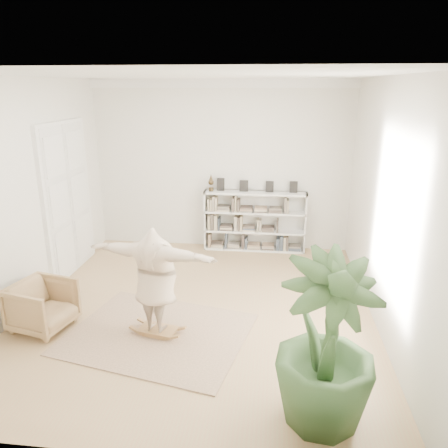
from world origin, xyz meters
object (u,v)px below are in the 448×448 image
object	(u,v)px
armchair	(43,306)
houseplant	(326,344)
bookshelf	(254,222)
person	(155,277)
rocker_board	(158,330)

from	to	relation	value
armchair	houseplant	xyz separation A→B (m)	(3.92, -1.44, 0.58)
bookshelf	houseplant	bearing A→B (deg)	-79.02
person	houseplant	bearing A→B (deg)	158.60
armchair	houseplant	distance (m)	4.21
rocker_board	houseplant	bearing A→B (deg)	-21.40
armchair	bookshelf	bearing A→B (deg)	-25.28
bookshelf	person	distance (m)	3.85
rocker_board	armchair	bearing A→B (deg)	-167.20
bookshelf	houseplant	world-z (taller)	houseplant
rocker_board	houseplant	world-z (taller)	houseplant
bookshelf	armchair	world-z (taller)	bookshelf
person	houseplant	distance (m)	2.63
bookshelf	armchair	xyz separation A→B (m)	(-2.93, -3.66, -0.27)
bookshelf	houseplant	xyz separation A→B (m)	(0.99, -5.10, 0.31)
bookshelf	houseplant	distance (m)	5.21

